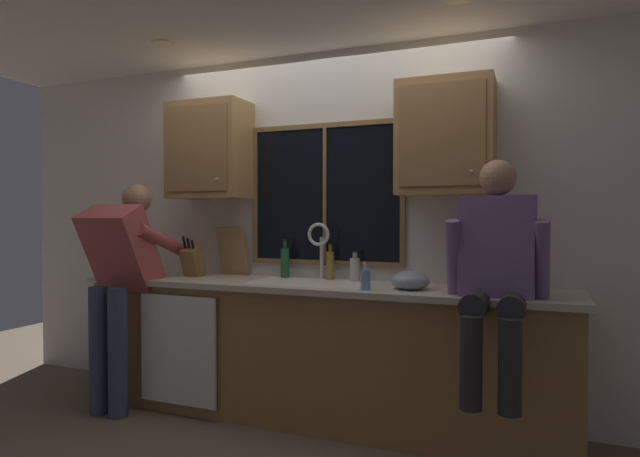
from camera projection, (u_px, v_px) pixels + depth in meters
The scene contains 24 objects.
back_wall at pixel (332, 229), 3.90m from camera, with size 5.67×0.12×2.55m, color silver.
ceiling_downlight_left at pixel (163, 43), 3.63m from camera, with size 0.14×0.14×0.01m, color #FFEAB2.
window_glass at pixel (325, 194), 3.84m from camera, with size 1.10×0.02×0.95m, color black.
window_frame_top at pixel (325, 125), 3.82m from camera, with size 1.17×0.02×0.04m, color brown.
window_frame_bottom at pixel (325, 263), 3.85m from camera, with size 1.17×0.02×0.04m, color brown.
window_frame_left at pixel (255, 195), 4.05m from camera, with size 0.04×0.02×0.95m, color brown.
window_frame_right at pixel (403, 193), 3.62m from camera, with size 0.04×0.02×0.95m, color brown.
window_mullion_center at pixel (325, 194), 3.83m from camera, with size 0.02×0.02×0.95m, color brown.
lower_cabinet_run at pixel (314, 354), 3.60m from camera, with size 3.27×0.58×0.88m, color olive.
countertop at pixel (312, 286), 3.57m from camera, with size 3.33×0.62×0.04m, color beige.
dishwasher_front at pixel (178, 350), 3.63m from camera, with size 0.60×0.02×0.74m, color white.
upper_cabinet_left at pixel (209, 151), 4.02m from camera, with size 0.59×0.36×0.72m.
upper_cabinet_right at pixel (446, 138), 3.36m from camera, with size 0.59×0.36×0.72m.
sink at pixel (310, 297), 3.59m from camera, with size 0.80×0.46×0.21m.
faucet at pixel (321, 244), 3.74m from camera, with size 0.18×0.09×0.40m.
person_standing at pixel (120, 272), 3.76m from camera, with size 0.53×0.66×1.60m.
person_sitting_on_counter at pixel (496, 265), 2.88m from camera, with size 0.54×0.61×1.26m.
knife_block at pixel (193, 262), 3.96m from camera, with size 0.12×0.18×0.32m.
cutting_board at pixel (232, 251), 4.05m from camera, with size 0.24×0.02×0.37m, color #997047.
mixing_bowl at pixel (410, 281), 3.27m from camera, with size 0.23×0.23×0.12m, color #8C99A8.
soap_dispenser at pixel (366, 279), 3.23m from camera, with size 0.06×0.07×0.17m.
bottle_green_glass at pixel (330, 265), 3.75m from camera, with size 0.06×0.06×0.26m.
bottle_tall_clear at pixel (285, 262), 3.88m from camera, with size 0.06×0.06×0.28m.
bottle_amber_small at pixel (355, 269), 3.68m from camera, with size 0.07×0.07×0.21m.
Camera 1 is at (1.38, -3.59, 1.36)m, focal length 30.00 mm.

